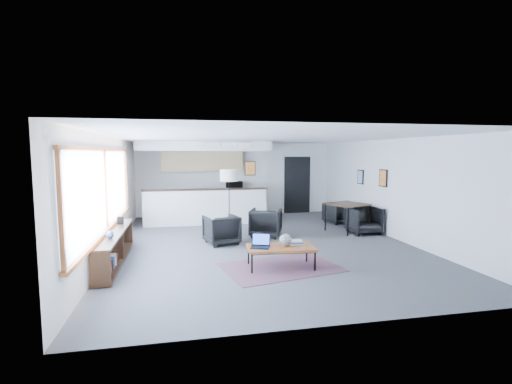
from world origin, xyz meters
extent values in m
cube|color=#48484A|center=(0.00, 0.00, -0.01)|extent=(7.00, 9.00, 0.01)
cube|color=white|center=(0.00, 0.00, 2.60)|extent=(7.00, 9.00, 0.01)
cube|color=silver|center=(0.00, 4.50, 1.30)|extent=(7.00, 0.01, 2.60)
cube|color=silver|center=(0.00, -4.50, 1.30)|extent=(7.00, 0.01, 2.60)
cube|color=silver|center=(-3.50, 0.00, 1.30)|extent=(0.01, 9.00, 2.60)
cube|color=silver|center=(3.50, 0.00, 1.30)|extent=(0.01, 9.00, 2.60)
cube|color=#8CBFFF|center=(-3.47, -0.90, 1.50)|extent=(0.02, 5.80, 1.55)
cube|color=brown|center=(-3.44, -0.90, 0.70)|extent=(0.10, 5.95, 0.06)
cube|color=brown|center=(-3.45, -0.90, 2.30)|extent=(0.06, 5.95, 0.06)
cube|color=brown|center=(-3.45, -3.80, 1.50)|extent=(0.06, 0.06, 1.60)
cube|color=brown|center=(-3.45, -0.90, 1.50)|extent=(0.06, 0.06, 1.60)
cube|color=brown|center=(-3.45, 2.00, 1.50)|extent=(0.06, 0.06, 1.60)
cube|color=#321E11|center=(-3.30, -1.00, 0.62)|extent=(0.35, 3.00, 0.05)
cube|color=#321E11|center=(-3.30, -1.00, 0.05)|extent=(0.35, 3.00, 0.05)
cube|color=#321E11|center=(-3.30, -2.45, 0.33)|extent=(0.33, 0.04, 0.55)
cube|color=#321E11|center=(-3.30, -1.00, 0.33)|extent=(0.33, 0.04, 0.55)
cube|color=#321E11|center=(-3.30, 0.45, 0.33)|extent=(0.33, 0.04, 0.55)
cube|color=#3359A5|center=(-3.30, -2.30, 0.17)|extent=(0.18, 0.04, 0.20)
cube|color=silver|center=(-3.30, -2.13, 0.18)|extent=(0.18, 0.04, 0.22)
cube|color=maroon|center=(-3.30, -1.96, 0.20)|extent=(0.18, 0.04, 0.24)
cube|color=#321E11|center=(-3.30, -1.79, 0.17)|extent=(0.18, 0.04, 0.20)
cube|color=#3359A5|center=(-3.30, -1.62, 0.18)|extent=(0.18, 0.04, 0.22)
cube|color=silver|center=(-3.30, -1.45, 0.20)|extent=(0.18, 0.04, 0.24)
cube|color=maroon|center=(-3.30, -1.28, 0.17)|extent=(0.18, 0.04, 0.20)
cube|color=#321E11|center=(-3.30, -1.11, 0.18)|extent=(0.18, 0.04, 0.22)
cube|color=#3359A5|center=(-3.30, -0.94, 0.20)|extent=(0.18, 0.03, 0.24)
cube|color=silver|center=(-3.30, -0.77, 0.17)|extent=(0.18, 0.03, 0.20)
cube|color=maroon|center=(-3.30, -0.60, 0.18)|extent=(0.18, 0.03, 0.22)
cube|color=#321E11|center=(-3.30, -0.43, 0.20)|extent=(0.18, 0.04, 0.24)
cube|color=black|center=(-3.30, -0.20, 0.73)|extent=(0.14, 0.02, 0.18)
sphere|color=#264C99|center=(-3.28, -1.60, 0.71)|extent=(0.14, 0.14, 0.14)
cube|color=white|center=(-1.20, 2.70, 0.55)|extent=(3.80, 0.25, 1.10)
cube|color=#321E11|center=(-1.20, 2.70, 1.11)|extent=(3.85, 0.32, 0.04)
cube|color=white|center=(-1.20, 4.15, 0.45)|extent=(3.80, 0.60, 0.90)
cube|color=#2D2D2D|center=(-1.20, 4.15, 0.91)|extent=(3.82, 0.62, 0.04)
cube|color=tan|center=(-1.20, 4.30, 1.95)|extent=(2.80, 0.35, 0.70)
cube|color=white|center=(-1.20, 3.60, 2.45)|extent=(4.20, 1.80, 0.30)
cube|color=black|center=(0.20, 2.71, 1.75)|extent=(0.35, 0.03, 0.45)
cube|color=orange|center=(0.20, 2.69, 1.75)|extent=(0.30, 0.01, 0.40)
cube|color=black|center=(2.30, 4.42, 1.05)|extent=(1.00, 0.12, 2.10)
cube|color=white|center=(1.78, 4.43, 1.05)|extent=(0.06, 0.10, 2.10)
cube|color=white|center=(2.82, 4.43, 1.05)|extent=(0.06, 0.10, 2.10)
cube|color=white|center=(2.30, 4.43, 2.12)|extent=(1.10, 0.10, 0.06)
cube|color=silver|center=(-0.60, 2.20, 2.56)|extent=(1.60, 0.04, 0.04)
cylinder|color=silver|center=(-1.25, 2.20, 2.48)|extent=(0.07, 0.07, 0.09)
cylinder|color=silver|center=(-0.80, 2.20, 2.48)|extent=(0.07, 0.07, 0.09)
cylinder|color=silver|center=(-0.35, 2.20, 2.48)|extent=(0.07, 0.07, 0.09)
cylinder|color=silver|center=(0.10, 2.20, 2.48)|extent=(0.07, 0.07, 0.09)
cube|color=black|center=(3.47, 0.40, 1.55)|extent=(0.03, 0.38, 0.48)
cube|color=orange|center=(3.46, 0.40, 1.55)|extent=(0.00, 0.32, 0.42)
cube|color=black|center=(3.47, 1.70, 1.50)|extent=(0.03, 0.34, 0.44)
cube|color=#859FC5|center=(3.46, 1.70, 1.50)|extent=(0.00, 0.28, 0.38)
cube|color=#51313E|center=(-0.08, -1.99, 0.01)|extent=(2.45, 1.91, 0.01)
cube|color=brown|center=(-0.08, -1.99, 0.40)|extent=(1.35, 0.79, 0.05)
cube|color=black|center=(-0.70, -2.25, 0.19)|extent=(0.03, 0.03, 0.38)
cube|color=black|center=(-0.66, -1.65, 0.19)|extent=(0.03, 0.03, 0.38)
cube|color=black|center=(0.49, -2.33, 0.19)|extent=(0.03, 0.03, 0.38)
cube|color=black|center=(0.54, -1.74, 0.19)|extent=(0.03, 0.03, 0.38)
cube|color=black|center=(-0.10, -2.29, 0.37)|extent=(1.24, 0.12, 0.03)
cube|color=black|center=(-0.06, -1.69, 0.37)|extent=(1.24, 0.12, 0.03)
cube|color=black|center=(-0.50, -2.01, 0.43)|extent=(0.42, 0.36, 0.02)
cube|color=black|center=(-0.45, -1.89, 0.56)|extent=(0.35, 0.18, 0.23)
cube|color=blue|center=(-0.45, -1.90, 0.56)|extent=(0.32, 0.16, 0.20)
sphere|color=gray|center=(0.02, -1.98, 0.55)|extent=(0.24, 0.24, 0.24)
cube|color=silver|center=(0.26, -1.91, 0.44)|extent=(0.31, 0.26, 0.03)
cube|color=#3359A5|center=(0.26, -1.91, 0.47)|extent=(0.28, 0.24, 0.03)
cube|color=silver|center=(0.25, -1.93, 0.50)|extent=(0.26, 0.21, 0.03)
cube|color=#E5590C|center=(-0.01, -2.23, 0.43)|extent=(0.12, 0.12, 0.01)
imported|color=black|center=(-1.00, 0.16, 0.39)|extent=(0.91, 0.88, 0.78)
imported|color=black|center=(0.25, 0.74, 0.41)|extent=(1.02, 0.99, 0.82)
cylinder|color=black|center=(-0.61, 1.66, 0.02)|extent=(0.38, 0.38, 0.03)
cylinder|color=black|center=(-0.61, 1.66, 0.77)|extent=(0.03, 0.03, 1.49)
cylinder|color=beige|center=(-0.61, 1.66, 1.60)|extent=(0.62, 0.62, 0.33)
cube|color=#321E11|center=(2.66, 0.88, 0.79)|extent=(1.25, 1.25, 0.04)
cylinder|color=black|center=(2.43, 0.32, 0.38)|extent=(0.06, 0.06, 0.77)
cylinder|color=black|center=(2.11, 1.12, 0.38)|extent=(0.06, 0.06, 0.77)
cylinder|color=black|center=(3.22, 0.64, 0.38)|extent=(0.06, 0.06, 0.77)
cylinder|color=black|center=(2.90, 1.43, 0.38)|extent=(0.06, 0.06, 0.77)
imported|color=black|center=(3.00, 0.53, 0.35)|extent=(0.70, 0.66, 0.71)
imported|color=black|center=(2.92, 2.16, 0.30)|extent=(0.73, 0.70, 0.60)
imported|color=black|center=(-0.11, 4.15, 1.12)|extent=(0.57, 0.33, 0.38)
camera|label=1|loc=(-1.97, -8.80, 2.23)|focal=26.00mm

